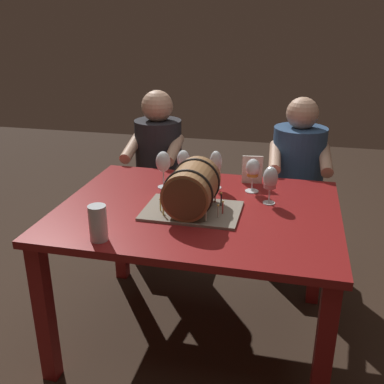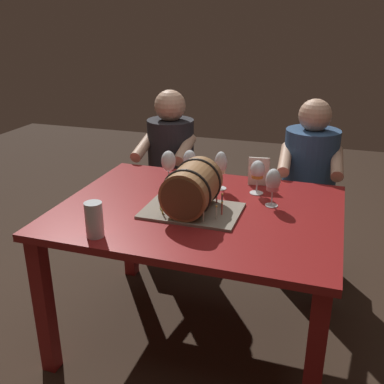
{
  "view_description": "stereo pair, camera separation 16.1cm",
  "coord_description": "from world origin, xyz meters",
  "views": [
    {
      "loc": [
        0.42,
        -1.93,
        1.6
      ],
      "look_at": [
        -0.02,
        -0.06,
        0.84
      ],
      "focal_mm": 42.02,
      "sensor_mm": 36.0,
      "label": 1
    },
    {
      "loc": [
        0.58,
        -1.88,
        1.6
      ],
      "look_at": [
        -0.02,
        -0.06,
        0.84
      ],
      "focal_mm": 42.02,
      "sensor_mm": 36.0,
      "label": 2
    }
  ],
  "objects": [
    {
      "name": "ground_plane",
      "position": [
        0.0,
        0.0,
        0.0
      ],
      "size": [
        8.0,
        8.0,
        0.0
      ],
      "primitive_type": "plane",
      "color": "#332319"
    },
    {
      "name": "dining_table",
      "position": [
        0.0,
        0.0,
        0.64
      ],
      "size": [
        1.33,
        1.03,
        0.74
      ],
      "color": "maroon",
      "rests_on": "ground"
    },
    {
      "name": "barrel_cake",
      "position": [
        -0.02,
        -0.06,
        0.85
      ],
      "size": [
        0.45,
        0.31,
        0.24
      ],
      "color": "gray",
      "rests_on": "dining_table"
    },
    {
      "name": "wine_glass_empty",
      "position": [
        -0.24,
        0.22,
        0.88
      ],
      "size": [
        0.08,
        0.08,
        0.2
      ],
      "color": "white",
      "rests_on": "dining_table"
    },
    {
      "name": "wine_glass_rose",
      "position": [
        0.33,
        0.13,
        0.87
      ],
      "size": [
        0.07,
        0.07,
        0.19
      ],
      "color": "white",
      "rests_on": "dining_table"
    },
    {
      "name": "wine_glass_amber",
      "position": [
        0.23,
        0.27,
        0.86
      ],
      "size": [
        0.07,
        0.07,
        0.18
      ],
      "color": "white",
      "rests_on": "dining_table"
    },
    {
      "name": "wine_glass_red",
      "position": [
        -0.15,
        0.32,
        0.87
      ],
      "size": [
        0.07,
        0.07,
        0.18
      ],
      "color": "white",
      "rests_on": "dining_table"
    },
    {
      "name": "wine_glass_white",
      "position": [
        0.03,
        0.28,
        0.88
      ],
      "size": [
        0.07,
        0.07,
        0.2
      ],
      "color": "white",
      "rests_on": "dining_table"
    },
    {
      "name": "beer_pint",
      "position": [
        -0.32,
        -0.42,
        0.81
      ],
      "size": [
        0.07,
        0.07,
        0.15
      ],
      "color": "white",
      "rests_on": "dining_table"
    },
    {
      "name": "menu_card",
      "position": [
        0.21,
        0.39,
        0.82
      ],
      "size": [
        0.11,
        0.04,
        0.16
      ],
      "primitive_type": "cube",
      "rotation": [
        0.1,
        0.0,
        0.13
      ],
      "color": "silver",
      "rests_on": "dining_table"
    },
    {
      "name": "person_seated_left",
      "position": [
        -0.46,
        0.83,
        0.52
      ],
      "size": [
        0.36,
        0.46,
        1.16
      ],
      "color": "black",
      "rests_on": "ground"
    },
    {
      "name": "person_seated_right",
      "position": [
        0.46,
        0.83,
        0.52
      ],
      "size": [
        0.38,
        0.47,
        1.15
      ],
      "color": "#1B2D46",
      "rests_on": "ground"
    }
  ]
}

